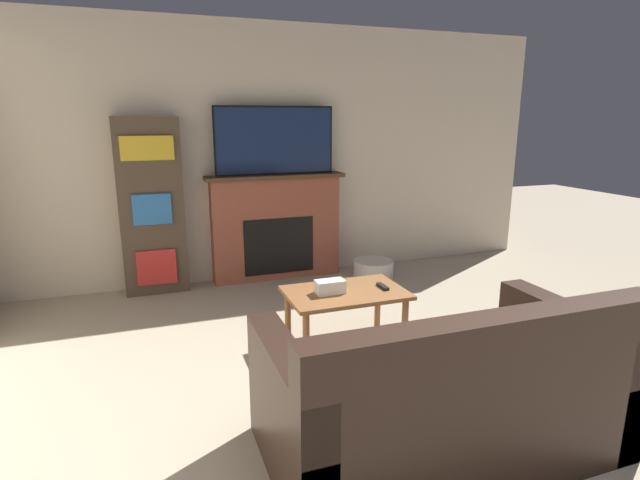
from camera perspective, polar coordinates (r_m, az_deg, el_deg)
name	(u,v)px	position (r m, az deg, el deg)	size (l,w,h in m)	color
wall_back	(272,154)	(5.50, -5.50, 9.73)	(6.46, 0.06, 2.70)	beige
fireplace	(276,227)	(5.47, -5.03, 1.54)	(1.49, 0.28, 1.15)	brown
tv	(275,141)	(5.33, -5.19, 11.24)	(1.27, 0.03, 0.71)	black
couch	(443,400)	(2.81, 13.87, -17.32)	(1.84, 0.97, 0.91)	black
coffee_table	(345,299)	(3.84, 2.91, -6.71)	(0.91, 0.58, 0.45)	brown
tissue_box	(330,287)	(3.76, 1.16, -5.35)	(0.22, 0.12, 0.10)	white
remote_control	(383,286)	(3.91, 7.18, -5.29)	(0.04, 0.15, 0.02)	black
bookshelf	(152,207)	(5.22, -18.67, 3.58)	(0.61, 0.29, 1.75)	#4C3D2D
storage_basket	(373,270)	(5.54, 6.13, -3.39)	(0.44, 0.44, 0.21)	silver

